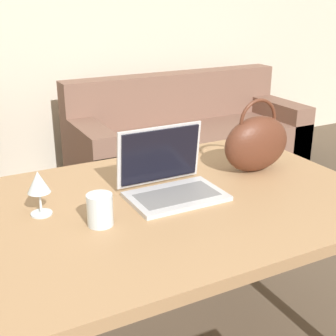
% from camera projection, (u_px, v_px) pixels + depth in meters
% --- Properties ---
extents(wall_back, '(10.00, 0.06, 2.70)m').
position_uv_depth(wall_back, '(14.00, 7.00, 3.53)').
color(wall_back, beige).
rests_on(wall_back, ground_plane).
extents(dining_table, '(1.54, 1.00, 0.77)m').
position_uv_depth(dining_table, '(160.00, 220.00, 1.67)').
color(dining_table, '#A87F56').
rests_on(dining_table, ground_plane).
extents(couch, '(1.93, 0.79, 0.82)m').
position_uv_depth(couch, '(187.00, 141.00, 3.89)').
color(couch, '#7F5B4C').
rests_on(couch, ground_plane).
extents(laptop, '(0.34, 0.26, 0.24)m').
position_uv_depth(laptop, '(168.00, 176.00, 1.69)').
color(laptop, silver).
rests_on(laptop, dining_table).
extents(drinking_glass, '(0.08, 0.08, 0.10)m').
position_uv_depth(drinking_glass, '(100.00, 210.00, 1.46)').
color(drinking_glass, silver).
rests_on(drinking_glass, dining_table).
extents(wine_glass, '(0.08, 0.08, 0.15)m').
position_uv_depth(wine_glass, '(39.00, 184.00, 1.51)').
color(wine_glass, silver).
rests_on(wine_glass, dining_table).
extents(handbag, '(0.30, 0.13, 0.30)m').
position_uv_depth(handbag, '(256.00, 143.00, 1.89)').
color(handbag, '#592D1E').
rests_on(handbag, dining_table).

